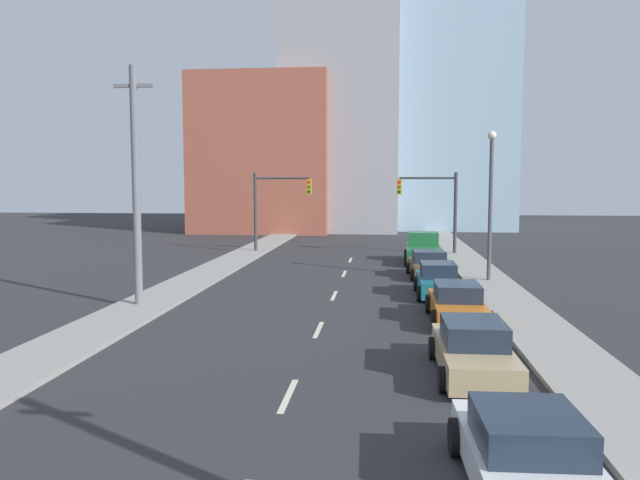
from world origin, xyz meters
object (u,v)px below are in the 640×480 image
(traffic_signal_left, at_px, (272,201))
(utility_pole_left_mid, at_px, (136,185))
(street_lamp, at_px, (491,195))
(pickup_truck_green, at_px, (423,250))
(sedan_brown, at_px, (429,265))
(sedan_white, at_px, (528,455))
(sedan_teal, at_px, (438,281))
(traffic_signal_right, at_px, (438,201))
(sedan_orange, at_px, (457,304))
(sedan_tan, at_px, (473,350))

(traffic_signal_left, height_order, utility_pole_left_mid, utility_pole_left_mid)
(street_lamp, xyz_separation_m, pickup_truck_green, (-2.83, 7.84, -3.70))
(street_lamp, height_order, sedan_brown, street_lamp)
(sedan_white, bearing_deg, sedan_teal, 88.21)
(traffic_signal_right, xyz_separation_m, pickup_truck_green, (-1.23, -4.67, -3.01))
(traffic_signal_left, distance_m, utility_pole_left_mid, 20.60)
(traffic_signal_left, distance_m, sedan_white, 36.29)
(street_lamp, relative_size, sedan_white, 1.75)
(traffic_signal_left, relative_size, sedan_orange, 1.24)
(utility_pole_left_mid, height_order, sedan_white, utility_pole_left_mid)
(traffic_signal_left, bearing_deg, sedan_brown, -45.86)
(sedan_brown, bearing_deg, sedan_white, -92.84)
(sedan_white, xyz_separation_m, sedan_teal, (0.02, 17.98, 0.05))
(traffic_signal_left, xyz_separation_m, utility_pole_left_mid, (-1.78, -20.49, 1.19))
(traffic_signal_right, xyz_separation_m, sedan_brown, (-1.31, -10.88, -3.13))
(traffic_signal_left, bearing_deg, street_lamp, -42.86)
(sedan_orange, distance_m, pickup_truck_green, 17.11)
(sedan_orange, bearing_deg, sedan_brown, 91.28)
(utility_pole_left_mid, xyz_separation_m, sedan_orange, (12.63, -1.28, -4.32))
(sedan_white, height_order, sedan_tan, sedan_tan)
(utility_pole_left_mid, height_order, street_lamp, utility_pole_left_mid)
(street_lamp, bearing_deg, sedan_teal, -125.30)
(traffic_signal_left, distance_m, sedan_tan, 30.31)
(traffic_signal_right, distance_m, sedan_orange, 22.02)
(sedan_tan, bearing_deg, street_lamp, 78.85)
(sedan_tan, bearing_deg, utility_pole_left_mid, 147.21)
(sedan_orange, distance_m, sedan_brown, 10.89)
(traffic_signal_left, bearing_deg, sedan_tan, -69.52)
(traffic_signal_right, height_order, utility_pole_left_mid, utility_pole_left_mid)
(traffic_signal_right, distance_m, pickup_truck_green, 5.69)
(traffic_signal_left, relative_size, utility_pole_left_mid, 0.60)
(street_lamp, distance_m, sedan_orange, 10.36)
(sedan_teal, distance_m, sedan_brown, 5.71)
(sedan_brown, relative_size, pickup_truck_green, 0.79)
(traffic_signal_left, bearing_deg, utility_pole_left_mid, -94.96)
(sedan_teal, bearing_deg, traffic_signal_left, 122.21)
(street_lamp, relative_size, sedan_orange, 1.63)
(traffic_signal_right, distance_m, street_lamp, 12.62)
(traffic_signal_left, xyz_separation_m, sedan_orange, (10.85, -21.77, -3.13))
(utility_pole_left_mid, xyz_separation_m, pickup_truck_green, (12.42, 15.82, -4.20))
(traffic_signal_left, distance_m, pickup_truck_green, 12.00)
(traffic_signal_left, bearing_deg, traffic_signal_right, 0.00)
(traffic_signal_right, bearing_deg, utility_pole_left_mid, -123.67)
(traffic_signal_right, relative_size, sedan_tan, 1.24)
(street_lamp, relative_size, pickup_truck_green, 1.39)
(street_lamp, bearing_deg, sedan_white, -97.52)
(traffic_signal_left, bearing_deg, pickup_truck_green, -23.67)
(sedan_orange, relative_size, sedan_teal, 1.08)
(sedan_white, distance_m, sedan_orange, 12.80)
(sedan_tan, bearing_deg, traffic_signal_right, 86.69)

